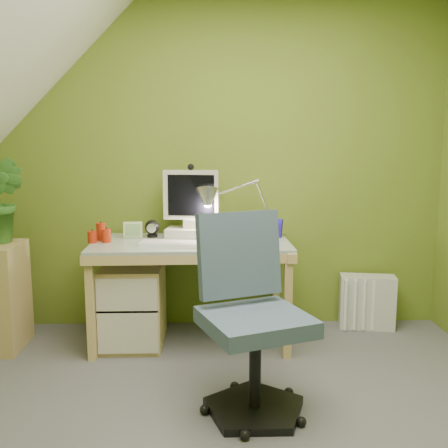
{
  "coord_description": "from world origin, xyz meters",
  "views": [
    {
      "loc": [
        -0.09,
        -2.18,
        1.37
      ],
      "look_at": [
        0.0,
        1.0,
        0.85
      ],
      "focal_mm": 42.0,
      "sensor_mm": 36.0,
      "label": 1
    }
  ],
  "objects_px": {
    "monitor": "(191,200)",
    "side_ledge": "(2,297)",
    "potted_plant": "(0,200)",
    "desk": "(191,292)",
    "desk_lamp": "(256,195)",
    "task_chair": "(256,318)",
    "radiator": "(367,302)"
  },
  "relations": [
    {
      "from": "side_ledge",
      "to": "potted_plant",
      "type": "height_order",
      "value": "potted_plant"
    },
    {
      "from": "monitor",
      "to": "side_ledge",
      "type": "height_order",
      "value": "monitor"
    },
    {
      "from": "monitor",
      "to": "potted_plant",
      "type": "xyz_separation_m",
      "value": [
        -1.22,
        -0.2,
        0.02
      ]
    },
    {
      "from": "monitor",
      "to": "desk_lamp",
      "type": "relative_size",
      "value": 0.89
    },
    {
      "from": "desk",
      "to": "potted_plant",
      "type": "distance_m",
      "value": 1.37
    },
    {
      "from": "side_ledge",
      "to": "desk",
      "type": "bearing_deg",
      "value": 3.08
    },
    {
      "from": "monitor",
      "to": "desk_lamp",
      "type": "distance_m",
      "value": 0.45
    },
    {
      "from": "desk",
      "to": "radiator",
      "type": "xyz_separation_m",
      "value": [
        1.27,
        0.23,
        -0.15
      ]
    },
    {
      "from": "desk",
      "to": "monitor",
      "type": "height_order",
      "value": "monitor"
    },
    {
      "from": "side_ledge",
      "to": "potted_plant",
      "type": "bearing_deg",
      "value": 75.15
    },
    {
      "from": "side_ledge",
      "to": "task_chair",
      "type": "height_order",
      "value": "task_chair"
    },
    {
      "from": "desk",
      "to": "task_chair",
      "type": "distance_m",
      "value": 1.03
    },
    {
      "from": "desk_lamp",
      "to": "task_chair",
      "type": "height_order",
      "value": "desk_lamp"
    },
    {
      "from": "side_ledge",
      "to": "potted_plant",
      "type": "distance_m",
      "value": 0.63
    },
    {
      "from": "task_chair",
      "to": "radiator",
      "type": "height_order",
      "value": "task_chair"
    },
    {
      "from": "potted_plant",
      "to": "desk_lamp",
      "type": "bearing_deg",
      "value": 6.7
    },
    {
      "from": "desk",
      "to": "desk_lamp",
      "type": "relative_size",
      "value": 2.27
    },
    {
      "from": "monitor",
      "to": "desk",
      "type": "bearing_deg",
      "value": -82.13
    },
    {
      "from": "side_ledge",
      "to": "task_chair",
      "type": "relative_size",
      "value": 0.7
    },
    {
      "from": "desk",
      "to": "monitor",
      "type": "distance_m",
      "value": 0.63
    },
    {
      "from": "side_ledge",
      "to": "task_chair",
      "type": "bearing_deg",
      "value": -29.25
    },
    {
      "from": "desk_lamp",
      "to": "radiator",
      "type": "bearing_deg",
      "value": -7.4
    },
    {
      "from": "desk",
      "to": "task_chair",
      "type": "relative_size",
      "value": 1.3
    },
    {
      "from": "desk",
      "to": "monitor",
      "type": "bearing_deg",
      "value": 88.72
    },
    {
      "from": "desk_lamp",
      "to": "radiator",
      "type": "xyz_separation_m",
      "value": [
        0.82,
        0.05,
        -0.79
      ]
    },
    {
      "from": "desk_lamp",
      "to": "potted_plant",
      "type": "bearing_deg",
      "value": 175.82
    },
    {
      "from": "monitor",
      "to": "potted_plant",
      "type": "bearing_deg",
      "value": -163.0
    },
    {
      "from": "desk",
      "to": "radiator",
      "type": "bearing_deg",
      "value": 8.97
    },
    {
      "from": "monitor",
      "to": "radiator",
      "type": "xyz_separation_m",
      "value": [
        1.27,
        0.05,
        -0.76
      ]
    },
    {
      "from": "desk",
      "to": "potted_plant",
      "type": "relative_size",
      "value": 2.34
    },
    {
      "from": "task_chair",
      "to": "side_ledge",
      "type": "bearing_deg",
      "value": 129.9
    },
    {
      "from": "radiator",
      "to": "task_chair",
      "type": "bearing_deg",
      "value": -118.57
    }
  ]
}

